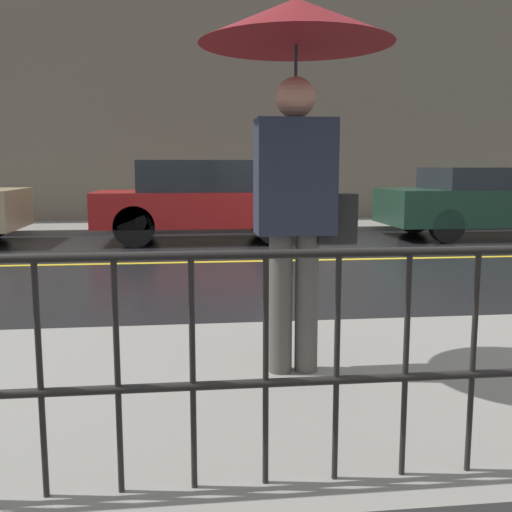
{
  "coord_description": "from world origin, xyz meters",
  "views": [
    {
      "loc": [
        -1.88,
        -8.54,
        1.37
      ],
      "look_at": [
        -1.21,
        -2.98,
        0.53
      ],
      "focal_mm": 42.0,
      "sensor_mm": 36.0,
      "label": 1
    }
  ],
  "objects": [
    {
      "name": "sidewalk_far",
      "position": [
        0.0,
        4.87,
        0.05
      ],
      "size": [
        28.0,
        2.14,
        0.1
      ],
      "color": "gray",
      "rests_on": "ground_plane"
    },
    {
      "name": "car_dark_green",
      "position": [
        4.15,
        2.51,
        0.7
      ],
      "size": [
        4.45,
        1.82,
        1.35
      ],
      "color": "#193828",
      "rests_on": "ground_plane"
    },
    {
      "name": "ground_plane",
      "position": [
        0.0,
        0.0,
        0.0
      ],
      "size": [
        80.0,
        80.0,
        0.0
      ],
      "primitive_type": "plane",
      "color": "black"
    },
    {
      "name": "pedestrian",
      "position": [
        -1.22,
        -5.0,
        1.87
      ],
      "size": [
        1.14,
        1.14,
        2.22
      ],
      "rotation": [
        0.0,
        0.0,
        3.14
      ],
      "color": "#4C4742",
      "rests_on": "sidewalk_near"
    },
    {
      "name": "car_red",
      "position": [
        -1.56,
        2.51,
        0.76
      ],
      "size": [
        3.93,
        1.7,
        1.48
      ],
      "color": "maroon",
      "rests_on": "ground_plane"
    },
    {
      "name": "sidewalk_near",
      "position": [
        0.0,
        -5.18,
        0.05
      ],
      "size": [
        28.0,
        2.76,
        0.1
      ],
      "color": "gray",
      "rests_on": "ground_plane"
    },
    {
      "name": "lane_marking",
      "position": [
        0.0,
        0.0,
        0.0
      ],
      "size": [
        25.2,
        0.12,
        0.01
      ],
      "color": "gold",
      "rests_on": "ground_plane"
    },
    {
      "name": "building_storefront",
      "position": [
        0.0,
        6.09,
        2.77
      ],
      "size": [
        28.0,
        0.3,
        5.54
      ],
      "color": "#706656",
      "rests_on": "ground_plane"
    }
  ]
}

